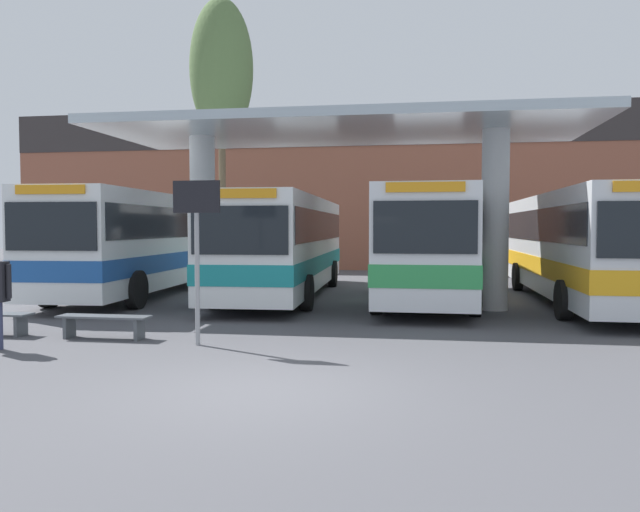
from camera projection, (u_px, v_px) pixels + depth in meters
ground_plane at (262, 389)px, 8.51m from camera, size 100.00×100.00×0.00m
townhouse_backdrop at (379, 175)px, 31.83m from camera, size 40.00×0.58×8.35m
station_canopy at (343, 149)px, 17.14m from camera, size 13.14×5.44×5.04m
transit_bus_left_bay at (139, 239)px, 20.13m from camera, size 3.13×10.70×3.25m
transit_bus_center_bay at (285, 242)px, 20.11m from camera, size 3.07×11.79×3.13m
transit_bus_right_bay at (426, 241)px, 18.78m from camera, size 2.82×10.65×3.23m
transit_bus_far_right_bay at (581, 243)px, 18.29m from camera, size 2.84×12.27×3.16m
waiting_bench_near_pillar at (104, 321)px, 12.36m from camera, size 1.87×0.44×0.46m
info_sign_platform at (197, 228)px, 11.61m from camera, size 0.90×0.09×3.08m
poplar_tree_behind_left at (221, 70)px, 25.06m from camera, size 2.55×2.55×11.40m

